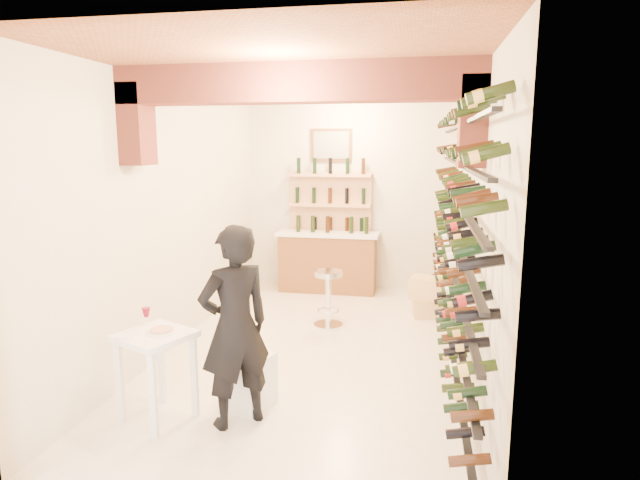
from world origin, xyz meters
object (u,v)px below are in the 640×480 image
Objects in this scene: white_stool at (248,381)px; chrome_barstool at (328,294)px; back_counter at (328,260)px; crate_lower at (429,307)px; person at (235,327)px; wine_rack at (450,227)px; tasting_table at (156,349)px.

chrome_barstool is at bearing 81.15° from white_stool.
back_counter is at bearing 99.86° from chrome_barstool.
chrome_barstool is 1.72× the size of crate_lower.
back_counter is 3.76× the size of crate_lower.
person is 2.75m from chrome_barstool.
person is (-1.89, -1.83, -0.65)m from wine_rack.
wine_rack is at bearing -84.17° from crate_lower.
back_counter reaches higher than white_stool.
chrome_barstool is (0.37, 2.37, 0.20)m from white_stool.
back_counter is 3.38× the size of white_stool.
crate_lower is (1.73, 3.05, -0.12)m from white_stool.
white_stool is at bearing 52.87° from tasting_table.
tasting_table is (-0.77, -4.55, 0.14)m from back_counter.
white_stool is 2.40m from chrome_barstool.
chrome_barstool reaches higher than crate_lower.
person is at bearing -135.83° from wine_rack.
crate_lower is (1.36, 0.69, -0.31)m from chrome_barstool.
tasting_table is 0.55× the size of person.
white_stool is 0.65× the size of chrome_barstool.
back_counter is 1.82m from chrome_barstool.
back_counter reaches higher than chrome_barstool.
wine_rack is 7.33× the size of chrome_barstool.
crate_lower is (-0.16, 1.55, -1.41)m from wine_rack.
wine_rack reaches higher than tasting_table.
white_stool is 1.11× the size of crate_lower.
wine_rack is at bearing -29.52° from chrome_barstool.
person is 2.31× the size of chrome_barstool.
crate_lower is at bearing 26.74° from chrome_barstool.
wine_rack is 2.71m from person.
crate_lower is (2.45, 3.45, -0.54)m from tasting_table.
back_counter is 2.04m from crate_lower.
chrome_barstool is (1.08, 2.76, -0.22)m from tasting_table.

